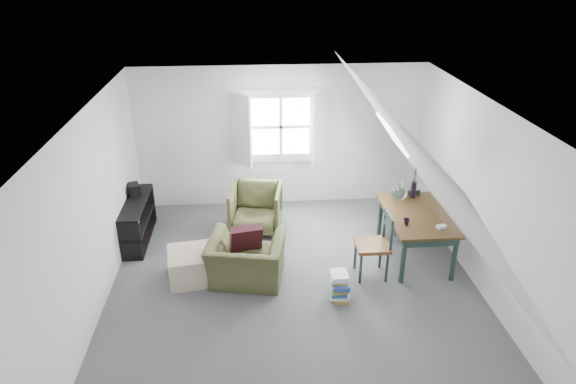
{
  "coord_description": "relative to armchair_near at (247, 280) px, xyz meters",
  "views": [
    {
      "loc": [
        -0.54,
        -5.73,
        4.18
      ],
      "look_at": [
        -0.04,
        0.6,
        1.2
      ],
      "focal_mm": 32.0,
      "sensor_mm": 36.0,
      "label": 1
    }
  ],
  "objects": [
    {
      "name": "slope_right",
      "position": [
        2.19,
        -0.29,
        1.78
      ],
      "size": [
        3.19,
        5.5,
        4.48
      ],
      "primitive_type": "plane",
      "rotation": [
        0.0,
        -2.19,
        0.0
      ],
      "color": "white",
      "rests_on": "wall_right"
    },
    {
      "name": "vase_twigs",
      "position": [
        2.59,
        0.98,
        0.87
      ],
      "size": [
        0.08,
        0.09,
        0.62
      ],
      "rotation": [
        0.0,
        0.0,
        0.17
      ],
      "color": "black",
      "rests_on": "dining_table"
    },
    {
      "name": "media_shelf",
      "position": [
        -1.76,
        1.23,
        0.3
      ],
      "size": [
        0.44,
        1.32,
        0.68
      ],
      "rotation": [
        0.0,
        0.0,
        -0.04
      ],
      "color": "black",
      "rests_on": "floor"
    },
    {
      "name": "wall_left",
      "position": [
        -1.86,
        -0.29,
        1.25
      ],
      "size": [
        0.0,
        5.5,
        5.5
      ],
      "primitive_type": "plane",
      "rotation": [
        1.57,
        0.0,
        1.57
      ],
      "color": "silver",
      "rests_on": "ground"
    },
    {
      "name": "wall_right",
      "position": [
        3.14,
        -0.29,
        1.25
      ],
      "size": [
        0.0,
        5.5,
        5.5
      ],
      "primitive_type": "plane",
      "rotation": [
        1.57,
        0.0,
        -1.57
      ],
      "color": "silver",
      "rests_on": "ground"
    },
    {
      "name": "ceiling",
      "position": [
        0.64,
        -0.29,
        2.5
      ],
      "size": [
        5.5,
        5.5,
        0.0
      ],
      "primitive_type": "plane",
      "rotation": [
        3.14,
        0.0,
        0.0
      ],
      "color": "white",
      "rests_on": "wall_back"
    },
    {
      "name": "paper_box",
      "position": [
        2.69,
        -0.02,
        0.75
      ],
      "size": [
        0.14,
        0.11,
        0.04
      ],
      "primitive_type": "cube",
      "rotation": [
        0.0,
        0.0,
        0.21
      ],
      "color": "white",
      "rests_on": "dining_table"
    },
    {
      "name": "armchair_near",
      "position": [
        0.0,
        0.0,
        0.0
      ],
      "size": [
        1.16,
        1.06,
        0.66
      ],
      "primitive_type": "imported",
      "rotation": [
        0.0,
        0.0,
        2.95
      ],
      "color": "#404326",
      "rests_on": "floor"
    },
    {
      "name": "electronics_box",
      "position": [
        -1.76,
        1.53,
        0.76
      ],
      "size": [
        0.25,
        0.29,
        0.19
      ],
      "primitive_type": "cube",
      "rotation": [
        0.0,
        0.0,
        0.37
      ],
      "color": "black",
      "rests_on": "media_shelf"
    },
    {
      "name": "floor",
      "position": [
        0.64,
        -0.29,
        0.0
      ],
      "size": [
        5.5,
        5.5,
        0.0
      ],
      "primitive_type": "plane",
      "color": "#4E4E52",
      "rests_on": "ground"
    },
    {
      "name": "wall_back",
      "position": [
        0.64,
        2.46,
        1.25
      ],
      "size": [
        5.0,
        0.0,
        5.0
      ],
      "primitive_type": "plane",
      "rotation": [
        1.57,
        0.0,
        0.0
      ],
      "color": "silver",
      "rests_on": "ground"
    },
    {
      "name": "dining_table",
      "position": [
        2.49,
        0.43,
        0.63
      ],
      "size": [
        0.87,
        1.45,
        0.73
      ],
      "rotation": [
        0.0,
        0.0,
        -0.0
      ],
      "color": "#38230E",
      "rests_on": "floor"
    },
    {
      "name": "slope_left",
      "position": [
        -0.91,
        -0.29,
        1.78
      ],
      "size": [
        3.19,
        5.5,
        4.48
      ],
      "primitive_type": "plane",
      "rotation": [
        0.0,
        2.19,
        0.0
      ],
      "color": "white",
      "rests_on": "wall_left"
    },
    {
      "name": "ottoman",
      "position": [
        -0.76,
        0.11,
        0.21
      ],
      "size": [
        0.72,
        0.72,
        0.42
      ],
      "primitive_type": "cube",
      "rotation": [
        0.0,
        0.0,
        0.15
      ],
      "color": "#BAA791",
      "rests_on": "floor"
    },
    {
      "name": "cup",
      "position": [
        2.24,
        0.13,
        0.73
      ],
      "size": [
        0.11,
        0.11,
        0.08
      ],
      "primitive_type": "imported",
      "rotation": [
        0.0,
        0.0,
        -0.31
      ],
      "color": "black",
      "rests_on": "dining_table"
    },
    {
      "name": "dining_chair_near",
      "position": [
        1.78,
        -0.0,
        0.5
      ],
      "size": [
        0.45,
        0.45,
        0.97
      ],
      "rotation": [
        0.0,
        0.0,
        -1.79
      ],
      "color": "brown",
      "rests_on": "floor"
    },
    {
      "name": "dormer_window",
      "position": [
        0.64,
        2.39,
        1.45
      ],
      "size": [
        1.71,
        0.35,
        1.3
      ],
      "color": "white",
      "rests_on": "wall_back"
    },
    {
      "name": "demijohn",
      "position": [
        2.34,
        0.88,
        0.87
      ],
      "size": [
        0.24,
        0.24,
        0.34
      ],
      "rotation": [
        0.0,
        0.0,
        -0.1
      ],
      "color": "silver",
      "rests_on": "dining_table"
    },
    {
      "name": "skylight",
      "position": [
        2.19,
        1.01,
        1.75
      ],
      "size": [
        0.35,
        0.75,
        0.47
      ],
      "primitive_type": "cube",
      "rotation": [
        0.0,
        0.95,
        0.0
      ],
      "color": "white",
      "rests_on": "slope_right"
    },
    {
      "name": "armchair_far",
      "position": [
        0.16,
        1.48,
        0.0
      ],
      "size": [
        0.92,
        0.94,
        0.75
      ],
      "primitive_type": "imported",
      "rotation": [
        0.0,
        0.0,
        -0.16
      ],
      "color": "#404326",
      "rests_on": "floor"
    },
    {
      "name": "magazine_stack",
      "position": [
        1.21,
        -0.52,
        0.19
      ],
      "size": [
        0.29,
        0.34,
        0.38
      ],
      "rotation": [
        0.0,
        0.0,
        0.17
      ],
      "color": "#B29933",
      "rests_on": "floor"
    },
    {
      "name": "wall_front",
      "position": [
        0.64,
        -3.04,
        1.25
      ],
      "size": [
        5.0,
        0.0,
        5.0
      ],
      "primitive_type": "plane",
      "rotation": [
        -1.57,
        0.0,
        0.0
      ],
      "color": "silver",
      "rests_on": "ground"
    },
    {
      "name": "throw_pillow",
      "position": [
        -0.0,
        0.15,
        0.57
      ],
      "size": [
        0.48,
        0.34,
        0.46
      ],
      "primitive_type": "cube",
      "rotation": [
        0.31,
        0.0,
        0.2
      ],
      "color": "#360E17",
      "rests_on": "armchair_near"
    },
    {
      "name": "dining_chair_far",
      "position": [
        2.55,
        1.17,
        0.43
      ],
      "size": [
        0.39,
        0.39,
        0.82
      ],
      "rotation": [
        0.0,
        0.0,
        2.92
      ],
      "color": "brown",
      "rests_on": "floor"
    }
  ]
}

